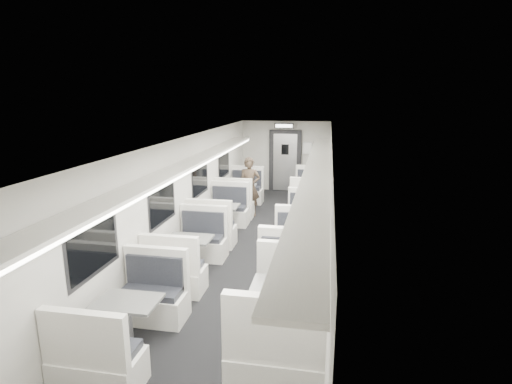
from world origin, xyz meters
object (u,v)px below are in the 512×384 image
at_px(booth_left_b, 221,219).
at_px(vestibule_door, 285,161).
at_px(passenger, 249,187).
at_px(exit_sign, 284,126).
at_px(booth_right_b, 305,227).
at_px(booth_right_c, 298,264).
at_px(booth_left_a, 241,197).
at_px(booth_right_a, 311,197).
at_px(booth_right_d, 287,314).
at_px(booth_left_c, 190,255).
at_px(booth_left_d, 129,324).

bearing_deg(booth_left_b, vestibule_door, 78.11).
relative_size(passenger, exit_sign, 2.61).
bearing_deg(vestibule_door, booth_right_b, -78.48).
bearing_deg(booth_left_b, booth_right_c, -49.10).
relative_size(booth_left_a, vestibule_door, 0.99).
bearing_deg(booth_right_a, booth_right_d, -90.00).
height_order(booth_right_c, vestibule_door, vestibule_door).
height_order(booth_left_b, booth_left_c, booth_left_b).
height_order(booth_right_b, passenger, passenger).
relative_size(booth_right_b, passenger, 1.20).
distance_m(booth_left_b, booth_left_d, 4.53).
distance_m(booth_left_a, vestibule_door, 2.82).
relative_size(booth_left_d, booth_right_c, 0.92).
distance_m(booth_right_d, passenger, 5.91).
bearing_deg(booth_left_d, exit_sign, 83.51).
bearing_deg(booth_left_d, booth_right_d, 13.73).
height_order(booth_left_a, booth_right_a, booth_right_a).
height_order(booth_left_a, booth_right_d, booth_right_d).
relative_size(booth_right_c, exit_sign, 3.48).
xyz_separation_m(booth_right_c, vestibule_door, (-1.00, 7.06, 0.65)).
distance_m(booth_right_a, booth_right_d, 6.60).
height_order(booth_right_a, booth_right_c, booth_right_c).
bearing_deg(exit_sign, passenger, -103.44).
relative_size(booth_right_d, exit_sign, 3.79).
height_order(booth_right_b, booth_right_d, booth_right_d).
relative_size(booth_right_b, exit_sign, 3.14).
height_order(booth_left_b, booth_right_a, booth_right_a).
relative_size(booth_right_c, passenger, 1.33).
bearing_deg(exit_sign, booth_left_c, -98.79).
relative_size(booth_left_c, booth_right_b, 1.02).
xyz_separation_m(passenger, vestibule_door, (0.63, 3.13, 0.23)).
relative_size(booth_right_a, vestibule_door, 1.01).
height_order(vestibule_door, exit_sign, exit_sign).
xyz_separation_m(booth_left_d, booth_right_c, (2.00, 2.23, 0.03)).
xyz_separation_m(booth_left_d, booth_right_a, (2.00, 7.09, 0.02)).
bearing_deg(booth_left_c, booth_left_a, 90.00).
distance_m(booth_left_c, booth_right_b, 2.86).
bearing_deg(vestibule_door, booth_right_c, -81.94).
bearing_deg(booth_right_c, passenger, 112.54).
bearing_deg(booth_right_d, booth_left_a, 107.75).
bearing_deg(passenger, booth_right_d, -77.04).
xyz_separation_m(booth_right_b, passenger, (-1.63, 1.78, 0.46)).
xyz_separation_m(booth_right_b, vestibule_door, (-1.00, 4.90, 0.69)).
height_order(booth_left_c, booth_right_d, booth_right_d).
xyz_separation_m(booth_left_a, vestibule_door, (1.00, 2.55, 0.67)).
height_order(booth_left_b, vestibule_door, vestibule_door).
bearing_deg(booth_right_b, passenger, 132.56).
xyz_separation_m(booth_right_b, booth_right_d, (0.00, -3.89, 0.07)).
height_order(booth_left_a, booth_left_c, booth_left_a).
distance_m(booth_left_c, booth_right_a, 5.16).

